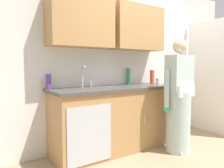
{
  "coord_description": "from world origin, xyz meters",
  "views": [
    {
      "loc": [
        -2.38,
        -1.92,
        1.24
      ],
      "look_at": [
        -0.72,
        0.55,
        1.0
      ],
      "focal_mm": 35.04,
      "sensor_mm": 36.0,
      "label": 1
    }
  ],
  "objects_px": {
    "bottle_soap": "(128,76)",
    "knife_on_counter": "(104,86)",
    "person_at_sink": "(179,105)",
    "sink": "(90,90)",
    "cup_by_sink": "(158,81)",
    "bottle_water_tall": "(49,82)",
    "bottle_dish_liquid": "(152,77)"
  },
  "relations": [
    {
      "from": "bottle_soap",
      "to": "knife_on_counter",
      "type": "relative_size",
      "value": 1.12
    },
    {
      "from": "bottle_dish_liquid",
      "to": "sink",
      "type": "bearing_deg",
      "value": -173.32
    },
    {
      "from": "person_at_sink",
      "to": "knife_on_counter",
      "type": "bearing_deg",
      "value": 138.87
    },
    {
      "from": "bottle_water_tall",
      "to": "cup_by_sink",
      "type": "height_order",
      "value": "bottle_water_tall"
    },
    {
      "from": "knife_on_counter",
      "to": "sink",
      "type": "bearing_deg",
      "value": -95.78
    },
    {
      "from": "sink",
      "to": "bottle_dish_liquid",
      "type": "distance_m",
      "value": 1.33
    },
    {
      "from": "person_at_sink",
      "to": "bottle_soap",
      "type": "distance_m",
      "value": 0.94
    },
    {
      "from": "person_at_sink",
      "to": "knife_on_counter",
      "type": "height_order",
      "value": "person_at_sink"
    },
    {
      "from": "sink",
      "to": "bottle_dish_liquid",
      "type": "relative_size",
      "value": 2.13
    },
    {
      "from": "cup_by_sink",
      "to": "knife_on_counter",
      "type": "relative_size",
      "value": 0.44
    },
    {
      "from": "bottle_dish_liquid",
      "to": "knife_on_counter",
      "type": "xyz_separation_m",
      "value": [
        -1.01,
        -0.02,
        -0.11
      ]
    },
    {
      "from": "bottle_soap",
      "to": "person_at_sink",
      "type": "bearing_deg",
      "value": -70.66
    },
    {
      "from": "bottle_soap",
      "to": "knife_on_counter",
      "type": "xyz_separation_m",
      "value": [
        -0.53,
        -0.09,
        -0.13
      ]
    },
    {
      "from": "person_at_sink",
      "to": "bottle_dish_liquid",
      "type": "xyz_separation_m",
      "value": [
        0.19,
        0.74,
        0.37
      ]
    },
    {
      "from": "bottle_soap",
      "to": "cup_by_sink",
      "type": "distance_m",
      "value": 0.5
    },
    {
      "from": "cup_by_sink",
      "to": "bottle_dish_liquid",
      "type": "bearing_deg",
      "value": 70.74
    },
    {
      "from": "person_at_sink",
      "to": "bottle_water_tall",
      "type": "relative_size",
      "value": 8.19
    },
    {
      "from": "bottle_soap",
      "to": "cup_by_sink",
      "type": "height_order",
      "value": "bottle_soap"
    },
    {
      "from": "person_at_sink",
      "to": "knife_on_counter",
      "type": "relative_size",
      "value": 6.75
    },
    {
      "from": "bottle_dish_liquid",
      "to": "cup_by_sink",
      "type": "height_order",
      "value": "bottle_dish_liquid"
    },
    {
      "from": "bottle_dish_liquid",
      "to": "knife_on_counter",
      "type": "height_order",
      "value": "bottle_dish_liquid"
    },
    {
      "from": "bottle_water_tall",
      "to": "bottle_dish_liquid",
      "type": "bearing_deg",
      "value": -1.82
    },
    {
      "from": "bottle_soap",
      "to": "bottle_dish_liquid",
      "type": "xyz_separation_m",
      "value": [
        0.47,
        -0.07,
        -0.02
      ]
    },
    {
      "from": "sink",
      "to": "cup_by_sink",
      "type": "bearing_deg",
      "value": -2.81
    },
    {
      "from": "sink",
      "to": "bottle_soap",
      "type": "relative_size",
      "value": 1.87
    },
    {
      "from": "bottle_water_tall",
      "to": "bottle_soap",
      "type": "height_order",
      "value": "bottle_soap"
    },
    {
      "from": "bottle_soap",
      "to": "cup_by_sink",
      "type": "bearing_deg",
      "value": -35.56
    },
    {
      "from": "sink",
      "to": "bottle_soap",
      "type": "bearing_deg",
      "value": 14.86
    },
    {
      "from": "bottle_water_tall",
      "to": "bottle_dish_liquid",
      "type": "distance_m",
      "value": 1.82
    },
    {
      "from": "bottle_dish_liquid",
      "to": "bottle_soap",
      "type": "bearing_deg",
      "value": 171.64
    },
    {
      "from": "bottle_dish_liquid",
      "to": "cup_by_sink",
      "type": "xyz_separation_m",
      "value": [
        -0.08,
        -0.22,
        -0.06
      ]
    },
    {
      "from": "person_at_sink",
      "to": "bottle_soap",
      "type": "relative_size",
      "value": 6.04
    }
  ]
}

